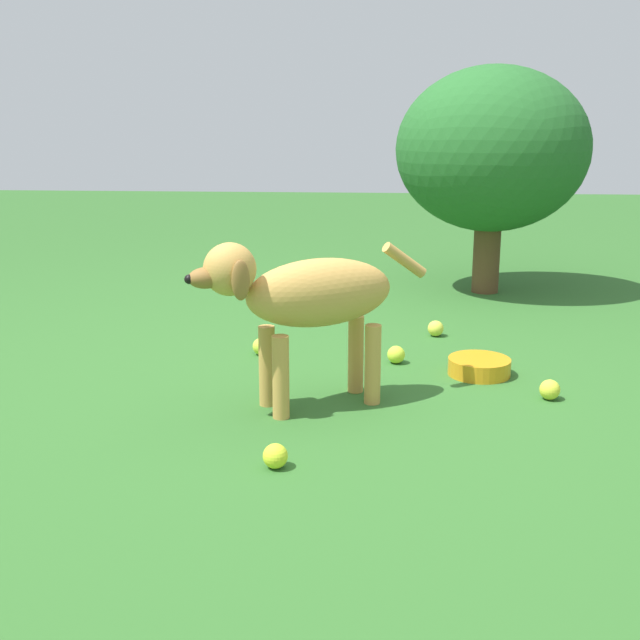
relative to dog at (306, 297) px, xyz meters
The scene contains 9 objects.
ground 0.41m from the dog, 99.10° to the left, with size 14.00×14.00×0.00m, color #2D6026.
dog is the anchor object (origin of this frame).
tennis_ball_0 0.67m from the dog, 112.69° to the left, with size 0.07×0.07×0.07m, color #C5DE3A.
tennis_ball_1 0.64m from the dog, 58.13° to the left, with size 0.07×0.07×0.07m, color #C5E136.
tennis_ball_2 1.02m from the dog, 61.54° to the left, with size 0.07×0.07×0.07m, color #D4D841.
tennis_ball_3 0.56m from the dog, 94.97° to the right, with size 0.07×0.07×0.07m, color yellow.
tennis_ball_4 0.85m from the dog, ahead, with size 0.07×0.07×0.07m, color #D1D537.
water_bowl 0.76m from the dog, 31.40° to the left, with size 0.22×0.22×0.06m, color orange.
shrub_far 1.94m from the dog, 65.90° to the left, with size 0.96×0.87×1.14m.
Camera 1 is at (0.25, -2.53, 0.89)m, focal length 44.14 mm.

